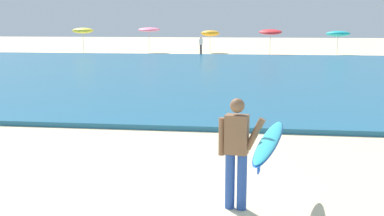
{
  "coord_description": "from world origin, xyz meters",
  "views": [
    {
      "loc": [
        2.6,
        -7.4,
        2.84
      ],
      "look_at": [
        1.4,
        1.93,
        1.1
      ],
      "focal_mm": 43.53,
      "sensor_mm": 36.0,
      "label": 1
    }
  ],
  "objects_px": {
    "beach_umbrella_4": "(338,34)",
    "beachgoer_near_row_left": "(201,45)",
    "surfer_with_board": "(251,145)",
    "beach_umbrella_2": "(210,33)",
    "beach_umbrella_1": "(149,30)",
    "beach_umbrella_0": "(83,31)",
    "beach_umbrella_3": "(270,32)"
  },
  "relations": [
    {
      "from": "beach_umbrella_4",
      "to": "beachgoer_near_row_left",
      "type": "height_order",
      "value": "beach_umbrella_4"
    },
    {
      "from": "surfer_with_board",
      "to": "beachgoer_near_row_left",
      "type": "xyz_separation_m",
      "value": [
        -4.58,
        34.9,
        -0.18
      ]
    },
    {
      "from": "surfer_with_board",
      "to": "beach_umbrella_2",
      "type": "relative_size",
      "value": 1.24
    },
    {
      "from": "beach_umbrella_1",
      "to": "beach_umbrella_2",
      "type": "bearing_deg",
      "value": 4.84
    },
    {
      "from": "surfer_with_board",
      "to": "beach_umbrella_4",
      "type": "relative_size",
      "value": 1.24
    },
    {
      "from": "beach_umbrella_0",
      "to": "beach_umbrella_4",
      "type": "distance_m",
      "value": 23.05
    },
    {
      "from": "beach_umbrella_0",
      "to": "beach_umbrella_4",
      "type": "xyz_separation_m",
      "value": [
        23.03,
        0.86,
        -0.24
      ]
    },
    {
      "from": "beach_umbrella_1",
      "to": "beachgoer_near_row_left",
      "type": "xyz_separation_m",
      "value": [
        5.13,
        -1.8,
        -1.3
      ]
    },
    {
      "from": "beach_umbrella_0",
      "to": "beach_umbrella_1",
      "type": "height_order",
      "value": "beach_umbrella_1"
    },
    {
      "from": "surfer_with_board",
      "to": "beach_umbrella_1",
      "type": "distance_m",
      "value": 37.98
    },
    {
      "from": "beach_umbrella_2",
      "to": "beach_umbrella_4",
      "type": "bearing_deg",
      "value": -6.31
    },
    {
      "from": "surfer_with_board",
      "to": "beach_umbrella_4",
      "type": "height_order",
      "value": "beach_umbrella_4"
    },
    {
      "from": "surfer_with_board",
      "to": "beachgoer_near_row_left",
      "type": "distance_m",
      "value": 35.2
    },
    {
      "from": "surfer_with_board",
      "to": "beach_umbrella_0",
      "type": "distance_m",
      "value": 38.38
    },
    {
      "from": "surfer_with_board",
      "to": "beach_umbrella_0",
      "type": "height_order",
      "value": "beach_umbrella_0"
    },
    {
      "from": "beach_umbrella_2",
      "to": "beachgoer_near_row_left",
      "type": "height_order",
      "value": "beach_umbrella_2"
    },
    {
      "from": "surfer_with_board",
      "to": "beach_umbrella_4",
      "type": "bearing_deg",
      "value": 78.27
    },
    {
      "from": "beach_umbrella_4",
      "to": "beach_umbrella_1",
      "type": "bearing_deg",
      "value": 177.41
    },
    {
      "from": "surfer_with_board",
      "to": "beach_umbrella_1",
      "type": "relative_size",
      "value": 1.1
    },
    {
      "from": "beach_umbrella_3",
      "to": "beach_umbrella_4",
      "type": "bearing_deg",
      "value": 13.96
    },
    {
      "from": "beachgoer_near_row_left",
      "to": "beach_umbrella_2",
      "type": "bearing_deg",
      "value": 74.82
    },
    {
      "from": "beach_umbrella_4",
      "to": "beachgoer_near_row_left",
      "type": "distance_m",
      "value": 12.12
    },
    {
      "from": "beach_umbrella_0",
      "to": "beach_umbrella_3",
      "type": "bearing_deg",
      "value": -2.07
    },
    {
      "from": "beach_umbrella_2",
      "to": "beach_umbrella_0",
      "type": "bearing_deg",
      "value": -169.65
    },
    {
      "from": "surfer_with_board",
      "to": "beach_umbrella_3",
      "type": "distance_m",
      "value": 34.49
    },
    {
      "from": "beach_umbrella_0",
      "to": "beach_umbrella_2",
      "type": "xyz_separation_m",
      "value": [
        11.62,
        2.12,
        -0.26
      ]
    },
    {
      "from": "surfer_with_board",
      "to": "beach_umbrella_4",
      "type": "distance_m",
      "value": 36.7
    },
    {
      "from": "beach_umbrella_3",
      "to": "beach_umbrella_0",
      "type": "bearing_deg",
      "value": 177.93
    },
    {
      "from": "beach_umbrella_3",
      "to": "beachgoer_near_row_left",
      "type": "distance_m",
      "value": 6.22
    },
    {
      "from": "surfer_with_board",
      "to": "beach_umbrella_3",
      "type": "height_order",
      "value": "beach_umbrella_3"
    },
    {
      "from": "beach_umbrella_2",
      "to": "beach_umbrella_3",
      "type": "distance_m",
      "value": 6.13
    },
    {
      "from": "beach_umbrella_3",
      "to": "beach_umbrella_1",
      "type": "bearing_deg",
      "value": 168.66
    }
  ]
}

